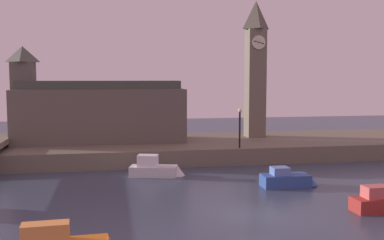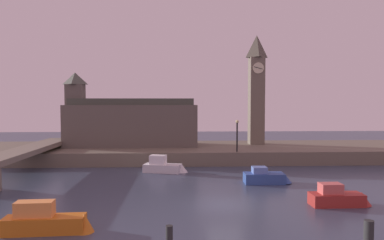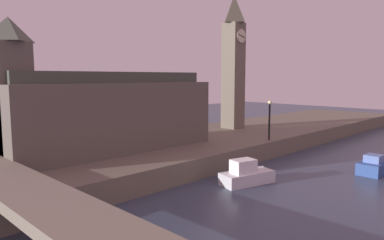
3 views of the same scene
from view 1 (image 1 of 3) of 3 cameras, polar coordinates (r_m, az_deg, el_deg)
The scene contains 7 objects.
ground_plane at distance 26.27m, azimuth 8.05°, elevation -11.76°, with size 120.00×120.00×0.00m, color #384256.
far_embankment at distance 45.07m, azimuth 0.02°, elevation -3.52°, with size 70.00×12.00×1.50m, color #6B6051.
clock_tower at distance 47.93m, azimuth 7.95°, elevation 6.56°, with size 2.02×2.08×14.03m.
parliament_hall at distance 44.68m, azimuth -12.09°, elevation 1.04°, with size 16.13×5.10×9.10m.
streetlamp at distance 40.34m, azimuth 6.01°, elevation -0.36°, with size 0.36×0.36×3.49m.
boat_ferry_white at distance 35.90m, azimuth -4.34°, elevation -6.12°, with size 4.60×2.38×1.71m.
boat_tour_blue at distance 33.23m, azimuth 12.19°, elevation -7.26°, with size 4.09×1.62×1.42m.
Camera 1 is at (-7.99, -23.81, 7.71)m, focal length 42.55 mm.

